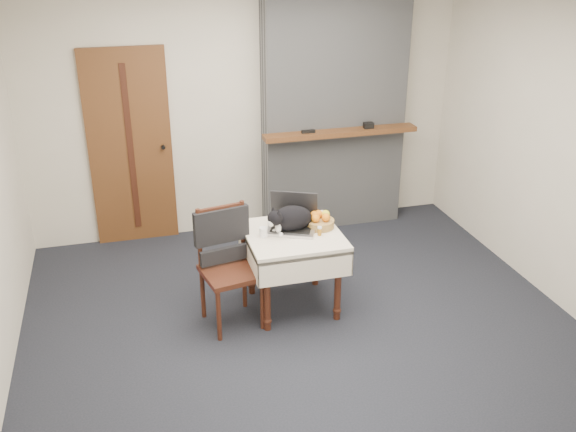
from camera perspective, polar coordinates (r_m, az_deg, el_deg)
name	(u,v)px	position (r m, az deg, el deg)	size (l,w,h in m)	color
ground	(300,321)	(5.45, 1.06, -9.31)	(4.50, 4.50, 0.00)	black
room_shell	(285,101)	(5.14, -0.26, 10.20)	(4.52, 4.01, 2.61)	beige
door	(130,148)	(6.64, -13.83, 5.87)	(0.82, 0.10, 2.00)	brown
chimney	(334,108)	(6.80, 4.10, 9.54)	(1.62, 0.48, 2.60)	gray
side_table	(293,245)	(5.37, 0.45, -2.61)	(0.78, 0.78, 0.70)	#3E1611
laptop	(292,220)	(5.38, 0.39, -0.32)	(0.50, 0.48, 0.30)	#B7B7BC
cat	(292,219)	(5.32, 0.39, -0.23)	(0.53, 0.33, 0.25)	black
cream_jar	(263,232)	(5.25, -2.19, -1.44)	(0.07, 0.07, 0.08)	white
pill_bottle	(320,231)	(5.27, 2.82, -1.33)	(0.04, 0.04, 0.08)	#9B6313
fruit_basket	(320,221)	(5.41, 2.86, -0.45)	(0.24, 0.24, 0.14)	#AE8F46
desk_clutter	(311,229)	(5.38, 2.06, -1.18)	(0.13, 0.02, 0.01)	black
chair	(226,250)	(5.22, -5.56, -2.99)	(0.52, 0.51, 0.99)	#3E1611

